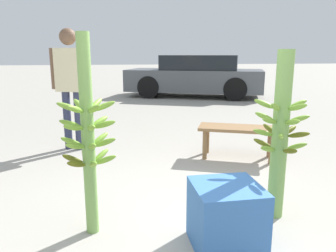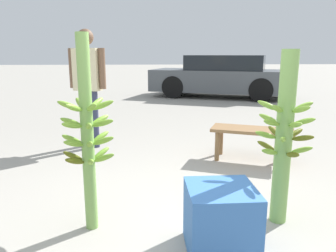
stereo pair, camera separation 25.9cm
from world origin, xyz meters
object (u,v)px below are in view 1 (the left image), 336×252
parked_car (196,76)px  produce_crate (226,217)px  vendor_person (70,78)px  market_bench (238,132)px  banana_stalk_left (88,136)px  banana_stalk_center (280,135)px

parked_car → produce_crate: 8.65m
vendor_person → parked_car: bearing=81.2°
vendor_person → market_bench: vendor_person is taller
banana_stalk_left → parked_car: size_ratio=0.33×
banana_stalk_center → market_bench: banana_stalk_center is taller
vendor_person → banana_stalk_center: bearing=-29.5°
banana_stalk_left → vendor_person: (-0.39, 2.41, 0.27)m
vendor_person → produce_crate: vendor_person is taller
banana_stalk_left → produce_crate: (0.97, -0.38, -0.54)m
parked_car → produce_crate: bearing=-170.6°
produce_crate → market_bench: bearing=66.3°
banana_stalk_center → vendor_person: size_ratio=0.82×
vendor_person → market_bench: size_ratio=1.55×
banana_stalk_center → produce_crate: bearing=-146.9°
vendor_person → produce_crate: size_ratio=3.63×
vendor_person → parked_car: 6.53m
parked_car → vendor_person: bearing=172.0°
banana_stalk_left → produce_crate: banana_stalk_left is taller
banana_stalk_left → market_bench: (1.84, 1.59, -0.42)m
vendor_person → parked_car: (3.30, 5.63, -0.39)m
banana_stalk_center → parked_car: (1.35, 8.04, -0.07)m
vendor_person → produce_crate: bearing=-42.5°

